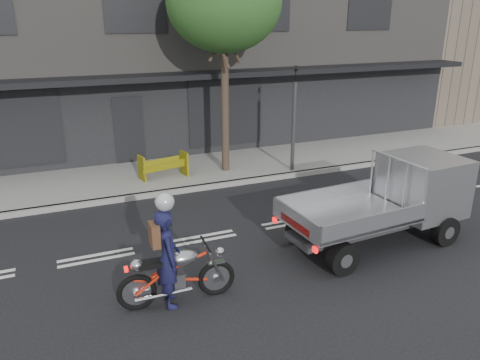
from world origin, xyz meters
name	(u,v)px	position (x,y,z in m)	size (l,w,h in m)	color
ground	(202,238)	(0.00, 0.00, 0.00)	(80.00, 80.00, 0.00)	black
sidewalk	(156,176)	(0.00, 4.70, 0.07)	(32.00, 3.20, 0.15)	gray
kerb	(169,192)	(0.00, 3.10, 0.07)	(32.00, 0.20, 0.15)	gray
building_main	(115,39)	(0.00, 11.30, 4.00)	(26.00, 10.00, 8.00)	slate
building_neighbour	(474,14)	(20.00, 11.30, 5.00)	(14.00, 10.00, 10.00)	brown
street_tree	(224,3)	(2.20, 4.20, 5.28)	(3.40, 3.40, 6.74)	#382B21
traffic_light_pole	(294,125)	(4.20, 3.35, 1.65)	(0.12, 0.12, 3.50)	#2D2D30
motorcycle	(177,274)	(-1.20, -2.26, 0.57)	(2.17, 0.63, 1.12)	black
rider	(168,258)	(-1.35, -2.26, 0.92)	(0.67, 0.44, 1.84)	#15153A
flatbed_ute	(409,191)	(4.49, -1.67, 1.13)	(4.37, 2.02, 1.98)	black
construction_barrier	(165,167)	(0.13, 4.01, 0.55)	(1.44, 0.58, 0.81)	#FFEE0D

